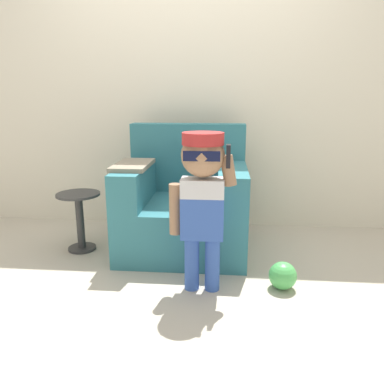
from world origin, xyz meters
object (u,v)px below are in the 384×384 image
armchair (184,205)px  toy_ball (283,276)px  side_table (80,216)px  person_child (202,188)px

armchair → toy_ball: 0.97m
side_table → toy_ball: 1.58m
armchair → side_table: 0.81m
person_child → toy_ball: size_ratio=5.62×
person_child → toy_ball: 0.76m
person_child → side_table: person_child is taller
armchair → side_table: size_ratio=2.11×
armchair → person_child: size_ratio=0.99×
person_child → toy_ball: bearing=5.5°
armchair → side_table: (-0.80, -0.14, -0.06)m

